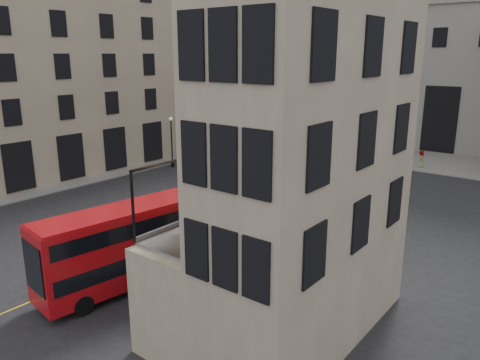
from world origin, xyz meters
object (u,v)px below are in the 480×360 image
Objects in this scene: street_lamp_a at (172,145)px; car_b at (270,172)px; bus_far at (260,139)px; bicycle at (295,183)px; cafe_chair_d at (284,201)px; cafe_table_far at (268,185)px; car_a at (255,173)px; cyclist at (282,180)px; traffic_light_far at (245,134)px; pedestrian_e at (187,154)px; traffic_light_near at (262,181)px; cafe_chair_b at (260,211)px; bus_near at (138,239)px; cafe_table_near at (190,217)px; cafe_chair_a at (203,236)px; street_lamp_b at (336,135)px; pedestrian_c at (357,147)px; car_c at (201,156)px; cafe_chair_c at (265,217)px; cafe_table_mid at (234,203)px; pedestrian_d at (421,159)px; pedestrian_a at (285,141)px; pedestrian_b at (344,140)px.

car_b is at bearing 11.35° from street_lamp_a.
bus_far is 12.08m from bicycle.
cafe_table_far is at bearing 148.48° from cafe_chair_d.
cyclist is (3.47, -0.66, 0.09)m from car_a.
traffic_light_far reaches higher than pedestrian_e.
cafe_chair_b is at bearing -55.18° from traffic_light_near.
bus_near is 15.08× the size of cafe_table_near.
cafe_chair_a is 5.77m from cafe_chair_d.
street_lamp_b is 32.70m from cafe_table_far.
pedestrian_c is 41.11m from cafe_chair_a.
street_lamp_a is at bearing -6.34° from pedestrian_e.
cafe_table_far is at bearing 43.86° from bus_near.
car_a is 23.58m from cafe_chair_b.
car_c is at bearing 140.38° from cafe_chair_d.
cafe_chair_d is (-0.61, 2.49, 0.01)m from cafe_chair_c.
cafe_table_near is at bearing -129.99° from cafe_chair_c.
car_c is 13.49m from cyclist.
traffic_light_far is 33.09m from bus_near.
cafe_chair_b reaches higher than bus_near.
cyclist is 2.02× the size of cafe_table_mid.
cafe_chair_c is at bearing -57.13° from cafe_table_far.
pedestrian_d is at bearing 36.91° from street_lamp_a.
car_c is 5.74× the size of cafe_table_far.
cafe_table_mid is at bearing -60.13° from traffic_light_near.
car_a is at bearing 97.79° from cyclist.
traffic_light_far reaches higher than pedestrian_a.
bus_near is at bearing -66.33° from bus_far.
pedestrian_b is at bearing 109.63° from cafe_table_far.
car_b is at bearing 73.04° from cyclist.
street_lamp_b reaches higher than bus_far.
street_lamp_b reaches higher than pedestrian_b.
street_lamp_a reaches higher than bicycle.
street_lamp_b is 2.97× the size of pedestrian_c.
pedestrian_d is (3.52, 35.02, -1.44)m from bus_near.
bicycle is 0.91× the size of pedestrian_e.
bus_near is 7.67m from cafe_chair_c.
pedestrian_c reaches higher than car_b.
pedestrian_e is at bearing 152.47° from traffic_light_near.
cafe_chair_b reaches higher than traffic_light_near.
cafe_table_mid reaches higher than bicycle.
street_lamp_b is 36.75m from cafe_chair_c.
pedestrian_a is (-1.84, 8.01, -1.61)m from bus_far.
pedestrian_a is at bearing 125.79° from car_b.
car_a is at bearing 5.88° from street_lamp_a.
car_c is 1.68m from pedestrian_e.
street_lamp_a is 14.68m from bicycle.
cafe_chair_c is at bearing -110.99° from pedestrian_b.
car_b is 2.28× the size of pedestrian_d.
cafe_chair_b reaches higher than cyclist.
traffic_light_far is 0.71× the size of street_lamp_b.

